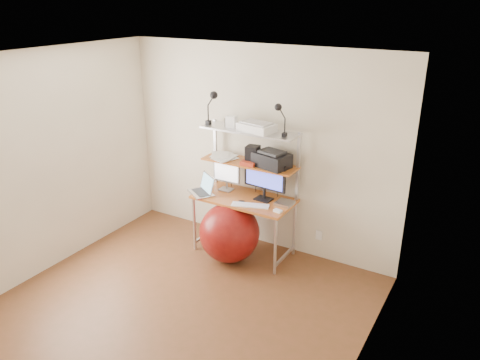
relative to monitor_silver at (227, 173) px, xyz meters
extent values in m
plane|color=brown|center=(0.31, -1.55, -0.95)|extent=(3.60, 3.60, 0.00)
plane|color=white|center=(0.31, -1.55, 1.55)|extent=(3.60, 3.60, 0.00)
plane|color=beige|center=(0.31, 0.25, 0.30)|extent=(3.60, 0.00, 3.60)
plane|color=beige|center=(-1.49, -1.55, 0.30)|extent=(0.00, 3.60, 3.60)
plane|color=beige|center=(2.11, -1.55, 0.30)|extent=(0.00, 3.60, 3.60)
cube|color=#C36D26|center=(0.31, -0.11, -0.23)|extent=(1.20, 0.60, 0.03)
cylinder|color=#BCBCC2|center=(-0.25, -0.37, -0.60)|extent=(0.04, 0.04, 0.71)
cylinder|color=#BCBCC2|center=(-0.25, 0.15, -0.60)|extent=(0.04, 0.04, 0.71)
cylinder|color=#BCBCC2|center=(0.87, -0.37, -0.60)|extent=(0.04, 0.04, 0.71)
cylinder|color=#BCBCC2|center=(0.87, 0.15, -0.60)|extent=(0.04, 0.04, 0.71)
cube|color=#BCBCC2|center=(-0.26, 0.15, 0.20)|extent=(0.03, 0.04, 0.84)
cube|color=#BCBCC2|center=(0.88, 0.15, 0.20)|extent=(0.03, 0.04, 0.84)
cube|color=#C36D26|center=(0.31, 0.02, 0.19)|extent=(1.18, 0.34, 0.02)
cube|color=#BCBCC2|center=(0.31, 0.02, 0.59)|extent=(1.18, 0.34, 0.02)
cube|color=white|center=(1.16, 0.24, -0.65)|extent=(0.08, 0.01, 0.12)
cube|color=#AEAEB2|center=(0.00, -0.02, -0.21)|extent=(0.17, 0.13, 0.01)
cylinder|color=#AEAEB2|center=(0.00, 0.00, -0.15)|extent=(0.03, 0.03, 0.09)
cube|color=#AEAEB2|center=(0.00, 0.00, 0.03)|extent=(0.36, 0.04, 0.27)
plane|color=white|center=(0.00, -0.01, 0.03)|extent=(0.33, 0.01, 0.33)
cube|color=black|center=(0.54, -0.04, -0.21)|extent=(0.21, 0.17, 0.01)
cylinder|color=black|center=(0.54, -0.02, -0.14)|extent=(0.03, 0.03, 0.12)
cube|color=black|center=(0.54, -0.02, 0.09)|extent=(0.55, 0.08, 0.33)
plane|color=#4450E8|center=(0.54, -0.04, 0.09)|extent=(0.49, 0.04, 0.50)
cube|color=#B9B9BD|center=(-0.20, -0.27, -0.21)|extent=(0.41, 0.38, 0.02)
cube|color=#2C2C2F|center=(-0.20, -0.27, -0.20)|extent=(0.32, 0.28, 0.00)
cube|color=#B9B9BD|center=(-0.14, -0.17, -0.09)|extent=(0.32, 0.24, 0.22)
plane|color=#6FA1B9|center=(-0.14, -0.17, -0.09)|extent=(0.30, 0.23, 0.29)
cube|color=white|center=(0.49, -0.27, -0.21)|extent=(0.45, 0.26, 0.01)
cube|color=white|center=(0.84, -0.26, -0.20)|extent=(0.10, 0.07, 0.03)
cube|color=#B9B9BD|center=(0.82, -0.04, -0.20)|extent=(0.19, 0.19, 0.04)
cube|color=black|center=(0.36, -0.27, -0.21)|extent=(0.10, 0.14, 0.01)
cube|color=black|center=(0.61, 0.01, 0.28)|extent=(0.46, 0.36, 0.17)
cube|color=#2C2C2F|center=(0.61, 0.01, 0.38)|extent=(0.32, 0.26, 0.03)
cube|color=black|center=(0.36, 0.00, 0.30)|extent=(0.16, 0.16, 0.21)
cube|color=#B0321C|center=(0.35, -0.08, 0.22)|extent=(0.18, 0.13, 0.05)
cube|color=white|center=(0.41, 0.00, 0.64)|extent=(0.45, 0.33, 0.09)
cube|color=#AEAEB2|center=(0.41, 0.00, 0.70)|extent=(0.38, 0.26, 0.02)
cube|color=white|center=(0.07, 0.01, 0.66)|extent=(0.13, 0.11, 0.13)
cube|color=#2C2C2F|center=(0.03, 0.03, 0.65)|extent=(0.14, 0.14, 0.11)
cube|color=black|center=(-0.23, -0.03, 0.62)|extent=(0.05, 0.06, 0.05)
cylinder|color=black|center=(-0.23, -0.03, 0.74)|extent=(0.02, 0.02, 0.18)
sphere|color=black|center=(-0.14, -0.04, 0.96)|extent=(0.09, 0.09, 0.09)
cube|color=black|center=(0.78, -0.04, 0.62)|extent=(0.04, 0.05, 0.04)
cylinder|color=black|center=(0.78, -0.04, 0.72)|extent=(0.01, 0.01, 0.16)
sphere|color=black|center=(0.70, -0.05, 0.92)|extent=(0.08, 0.08, 0.08)
sphere|color=maroon|center=(0.25, -0.35, -0.59)|extent=(0.72, 0.72, 0.72)
cube|color=white|center=(-0.08, 0.04, 0.20)|extent=(0.26, 0.32, 0.00)
cube|color=white|center=(0.00, -0.03, 0.20)|extent=(0.29, 0.34, 0.00)
cube|color=white|center=(-0.11, 0.06, 0.21)|extent=(0.26, 0.31, 0.00)
cube|color=white|center=(-0.01, 0.00, 0.21)|extent=(0.21, 0.28, 0.00)
cube|color=white|center=(-0.11, 0.02, 0.22)|extent=(0.32, 0.35, 0.00)
camera|label=1|loc=(2.87, -4.56, 2.05)|focal=35.00mm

